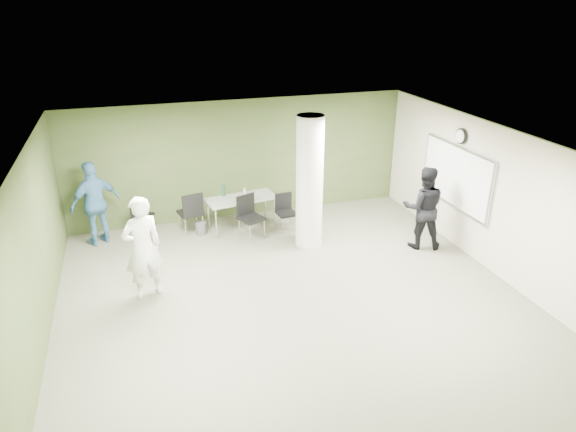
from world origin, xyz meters
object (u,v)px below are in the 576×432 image
object	(u,v)px
chair_back_left	(141,215)
folding_table	(241,200)
man_blue	(95,203)
man_black	(423,208)
woman_white	(143,248)

from	to	relation	value
chair_back_left	folding_table	bearing A→B (deg)	-166.59
folding_table	man_blue	size ratio (longest dim) A/B	0.90
chair_back_left	man_black	size ratio (longest dim) A/B	0.47
woman_white	man_black	size ratio (longest dim) A/B	1.07
man_blue	folding_table	bearing A→B (deg)	150.65
folding_table	chair_back_left	distance (m)	2.22
folding_table	man_black	world-z (taller)	man_black
man_black	woman_white	bearing A→B (deg)	24.19
chair_back_left	man_blue	size ratio (longest dim) A/B	0.46
chair_back_left	man_blue	distance (m)	1.01
folding_table	chair_back_left	world-z (taller)	folding_table
woman_white	man_black	world-z (taller)	woman_white
folding_table	man_blue	xyz separation A→B (m)	(-3.08, 0.16, 0.22)
folding_table	man_black	size ratio (longest dim) A/B	0.93
woman_white	man_black	xyz separation A→B (m)	(5.66, 0.26, -0.06)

